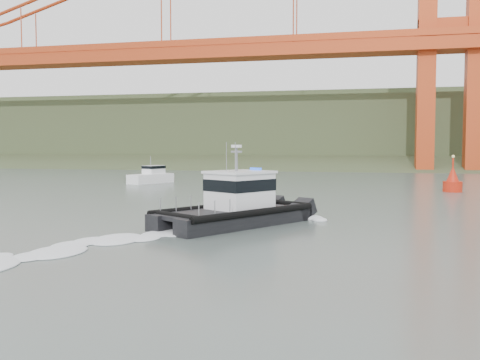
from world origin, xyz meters
name	(u,v)px	position (x,y,z in m)	size (l,w,h in m)	color
ground	(201,242)	(0.00, 0.00, 0.00)	(400.00, 400.00, 0.00)	#485651
headlands	(335,137)	(0.00, 125.50, 7.05)	(500.00, 105.36, 27.12)	#3A4E2D
patrol_boat	(236,204)	(0.33, 5.84, 1.20)	(8.32, 10.27, 4.80)	black
motorboat	(152,176)	(-17.90, 37.52, 0.85)	(4.25, 6.53, 3.41)	white
nav_buoy	(453,182)	(16.23, 32.56, 1.02)	(1.87, 1.87, 3.89)	red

